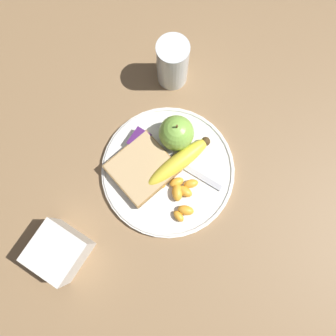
{
  "coord_description": "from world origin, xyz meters",
  "views": [
    {
      "loc": [
        0.11,
        0.07,
        0.67
      ],
      "look_at": [
        0.0,
        0.0,
        0.03
      ],
      "focal_mm": 35.0,
      "sensor_mm": 36.0,
      "label": 1
    }
  ],
  "objects_px": {
    "juice_glass": "(172,64)",
    "bread_slice": "(142,169)",
    "plate": "(168,170)",
    "jam_packet": "(140,140)",
    "banana": "(179,161)",
    "condiment_caddy": "(59,251)",
    "apple": "(176,133)",
    "fork": "(178,163)"
  },
  "relations": [
    {
      "from": "juice_glass",
      "to": "bread_slice",
      "type": "distance_m",
      "value": 0.22
    },
    {
      "from": "plate",
      "to": "juice_glass",
      "type": "relative_size",
      "value": 2.39
    },
    {
      "from": "plate",
      "to": "jam_packet",
      "type": "relative_size",
      "value": 6.44
    },
    {
      "from": "bread_slice",
      "to": "banana",
      "type": "bearing_deg",
      "value": 132.8
    },
    {
      "from": "plate",
      "to": "condiment_caddy",
      "type": "xyz_separation_m",
      "value": [
        0.24,
        -0.08,
        0.03
      ]
    },
    {
      "from": "jam_packet",
      "to": "condiment_caddy",
      "type": "height_order",
      "value": "condiment_caddy"
    },
    {
      "from": "plate",
      "to": "bread_slice",
      "type": "xyz_separation_m",
      "value": [
        0.03,
        -0.04,
        0.02
      ]
    },
    {
      "from": "plate",
      "to": "bread_slice",
      "type": "distance_m",
      "value": 0.05
    },
    {
      "from": "juice_glass",
      "to": "apple",
      "type": "height_order",
      "value": "juice_glass"
    },
    {
      "from": "plate",
      "to": "juice_glass",
      "type": "height_order",
      "value": "juice_glass"
    },
    {
      "from": "apple",
      "to": "condiment_caddy",
      "type": "relative_size",
      "value": 0.9
    },
    {
      "from": "plate",
      "to": "condiment_caddy",
      "type": "bearing_deg",
      "value": -19.15
    },
    {
      "from": "apple",
      "to": "plate",
      "type": "bearing_deg",
      "value": 18.83
    },
    {
      "from": "banana",
      "to": "bread_slice",
      "type": "bearing_deg",
      "value": -47.2
    },
    {
      "from": "bread_slice",
      "to": "fork",
      "type": "xyz_separation_m",
      "value": [
        -0.05,
        0.05,
        -0.01
      ]
    },
    {
      "from": "juice_glass",
      "to": "condiment_caddy",
      "type": "distance_m",
      "value": 0.43
    },
    {
      "from": "plate",
      "to": "condiment_caddy",
      "type": "relative_size",
      "value": 3.09
    },
    {
      "from": "apple",
      "to": "jam_packet",
      "type": "xyz_separation_m",
      "value": [
        0.05,
        -0.06,
        -0.02
      ]
    },
    {
      "from": "banana",
      "to": "jam_packet",
      "type": "distance_m",
      "value": 0.09
    },
    {
      "from": "condiment_caddy",
      "to": "jam_packet",
      "type": "bearing_deg",
      "value": 179.28
    },
    {
      "from": "plate",
      "to": "apple",
      "type": "xyz_separation_m",
      "value": [
        -0.07,
        -0.02,
        0.04
      ]
    },
    {
      "from": "apple",
      "to": "jam_packet",
      "type": "relative_size",
      "value": 1.88
    },
    {
      "from": "banana",
      "to": "fork",
      "type": "relative_size",
      "value": 0.91
    },
    {
      "from": "plate",
      "to": "juice_glass",
      "type": "xyz_separation_m",
      "value": [
        -0.19,
        -0.11,
        0.05
      ]
    },
    {
      "from": "jam_packet",
      "to": "condiment_caddy",
      "type": "xyz_separation_m",
      "value": [
        0.26,
        -0.0,
        0.02
      ]
    },
    {
      "from": "plate",
      "to": "bread_slice",
      "type": "bearing_deg",
      "value": -57.97
    },
    {
      "from": "banana",
      "to": "fork",
      "type": "bearing_deg",
      "value": -76.8
    },
    {
      "from": "plate",
      "to": "jam_packet",
      "type": "xyz_separation_m",
      "value": [
        -0.02,
        -0.08,
        0.01
      ]
    },
    {
      "from": "plate",
      "to": "jam_packet",
      "type": "distance_m",
      "value": 0.09
    },
    {
      "from": "banana",
      "to": "condiment_caddy",
      "type": "distance_m",
      "value": 0.29
    },
    {
      "from": "apple",
      "to": "fork",
      "type": "distance_m",
      "value": 0.06
    },
    {
      "from": "banana",
      "to": "bread_slice",
      "type": "distance_m",
      "value": 0.08
    },
    {
      "from": "juice_glass",
      "to": "plate",
      "type": "bearing_deg",
      "value": 30.07
    },
    {
      "from": "fork",
      "to": "condiment_caddy",
      "type": "distance_m",
      "value": 0.29
    },
    {
      "from": "fork",
      "to": "banana",
      "type": "bearing_deg",
      "value": -167.66
    },
    {
      "from": "juice_glass",
      "to": "fork",
      "type": "bearing_deg",
      "value": 35.84
    },
    {
      "from": "bread_slice",
      "to": "fork",
      "type": "bearing_deg",
      "value": 133.53
    },
    {
      "from": "bread_slice",
      "to": "condiment_caddy",
      "type": "relative_size",
      "value": 1.61
    },
    {
      "from": "fork",
      "to": "condiment_caddy",
      "type": "bearing_deg",
      "value": 69.71
    },
    {
      "from": "apple",
      "to": "fork",
      "type": "bearing_deg",
      "value": 37.03
    },
    {
      "from": "banana",
      "to": "bread_slice",
      "type": "xyz_separation_m",
      "value": [
        0.05,
        -0.06,
        -0.01
      ]
    },
    {
      "from": "banana",
      "to": "fork",
      "type": "distance_m",
      "value": 0.02
    }
  ]
}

